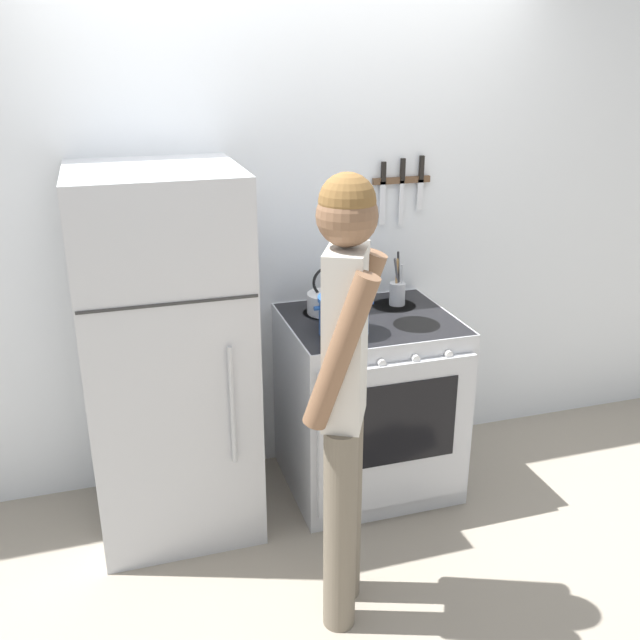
# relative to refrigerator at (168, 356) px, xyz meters

# --- Properties ---
(ground_plane) EXTENTS (14.00, 14.00, 0.00)m
(ground_plane) POSITION_rel_refrigerator_xyz_m (0.67, 0.35, -0.84)
(ground_plane) COLOR gray
(wall_back) EXTENTS (10.00, 0.06, 2.55)m
(wall_back) POSITION_rel_refrigerator_xyz_m (0.67, 0.38, 0.44)
(wall_back) COLOR silver
(wall_back) RESTS_ON ground_plane
(refrigerator) EXTENTS (0.71, 0.73, 1.68)m
(refrigerator) POSITION_rel_refrigerator_xyz_m (0.00, 0.00, 0.00)
(refrigerator) COLOR #B7BABF
(refrigerator) RESTS_ON ground_plane
(stove_range) EXTENTS (0.81, 0.74, 0.91)m
(stove_range) POSITION_rel_refrigerator_xyz_m (0.97, -0.02, -0.37)
(stove_range) COLOR silver
(stove_range) RESTS_ON ground_plane
(dutch_oven_pot) EXTENTS (0.28, 0.24, 0.20)m
(dutch_oven_pot) POSITION_rel_refrigerator_xyz_m (0.79, -0.14, 0.16)
(dutch_oven_pot) COLOR #1E4C9E
(dutch_oven_pot) RESTS_ON stove_range
(tea_kettle) EXTENTS (0.25, 0.20, 0.24)m
(tea_kettle) POSITION_rel_refrigerator_xyz_m (0.80, 0.14, 0.14)
(tea_kettle) COLOR silver
(tea_kettle) RESTS_ON stove_range
(utensil_jar) EXTENTS (0.08, 0.08, 0.27)m
(utensil_jar) POSITION_rel_refrigerator_xyz_m (1.17, 0.15, 0.14)
(utensil_jar) COLOR #B7BABF
(utensil_jar) RESTS_ON stove_range
(person) EXTENTS (0.39, 0.43, 1.76)m
(person) POSITION_rel_refrigerator_xyz_m (0.55, -0.82, 0.16)
(person) COLOR #6B6051
(person) RESTS_ON ground_plane
(wall_knife_strip) EXTENTS (0.31, 0.03, 0.35)m
(wall_knife_strip) POSITION_rel_refrigerator_xyz_m (1.25, 0.34, 0.67)
(wall_knife_strip) COLOR brown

